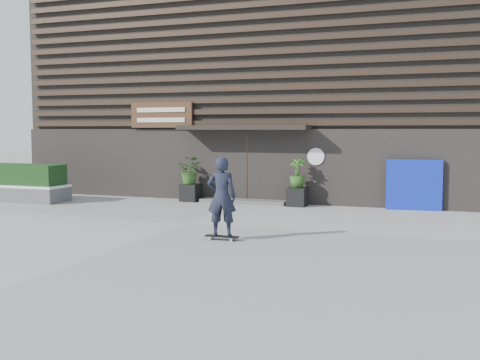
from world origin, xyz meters
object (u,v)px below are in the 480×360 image
at_px(blue_tarp, 414,185).
at_px(raised_bed, 19,194).
at_px(planter_pot_left, 191,193).
at_px(planter_pot_right, 297,197).
at_px(skateboarder, 222,197).

bearing_deg(blue_tarp, raised_bed, -175.90).
relative_size(planter_pot_left, blue_tarp, 0.36).
bearing_deg(planter_pot_right, skateboarder, -91.53).
bearing_deg(skateboarder, raised_bed, 155.20).
distance_m(planter_pot_left, raised_bed, 6.01).
distance_m(planter_pot_right, blue_tarp, 3.65).
xyz_separation_m(planter_pot_left, blue_tarp, (7.41, 0.30, 0.48)).
xyz_separation_m(planter_pot_right, raised_bed, (-9.51, -1.89, -0.05)).
height_order(planter_pot_left, planter_pot_right, same).
bearing_deg(blue_tarp, planter_pot_left, 176.95).
distance_m(planter_pot_left, skateboarder, 7.22).
distance_m(raised_bed, blue_tarp, 13.31).
height_order(planter_pot_right, blue_tarp, blue_tarp).
xyz_separation_m(planter_pot_left, raised_bed, (-5.71, -1.89, -0.05)).
bearing_deg(planter_pot_right, planter_pot_left, 180.00).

